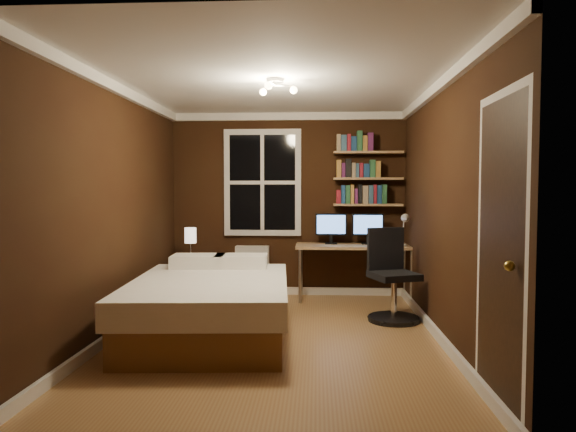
# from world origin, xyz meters

# --- Properties ---
(floor) EXTENTS (4.20, 4.20, 0.00)m
(floor) POSITION_xyz_m (0.00, 0.00, 0.00)
(floor) COLOR olive
(floor) RESTS_ON ground
(wall_back) EXTENTS (3.20, 0.04, 2.50)m
(wall_back) POSITION_xyz_m (0.00, 2.10, 1.25)
(wall_back) COLOR black
(wall_back) RESTS_ON ground
(wall_left) EXTENTS (0.04, 4.20, 2.50)m
(wall_left) POSITION_xyz_m (-1.60, 0.00, 1.25)
(wall_left) COLOR black
(wall_left) RESTS_ON ground
(wall_right) EXTENTS (0.04, 4.20, 2.50)m
(wall_right) POSITION_xyz_m (1.60, 0.00, 1.25)
(wall_right) COLOR black
(wall_right) RESTS_ON ground
(ceiling) EXTENTS (3.20, 4.20, 0.02)m
(ceiling) POSITION_xyz_m (0.00, 0.00, 2.50)
(ceiling) COLOR white
(ceiling) RESTS_ON wall_back
(window) EXTENTS (1.06, 0.06, 1.46)m
(window) POSITION_xyz_m (-0.35, 2.06, 1.55)
(window) COLOR silver
(window) RESTS_ON wall_back
(door) EXTENTS (0.03, 0.82, 2.05)m
(door) POSITION_xyz_m (1.59, -1.55, 1.02)
(door) COLOR black
(door) RESTS_ON ground
(door_knob) EXTENTS (0.06, 0.06, 0.06)m
(door_knob) POSITION_xyz_m (1.55, -1.85, 1.00)
(door_knob) COLOR gold
(door_knob) RESTS_ON door
(ceiling_fixture) EXTENTS (0.44, 0.44, 0.18)m
(ceiling_fixture) POSITION_xyz_m (0.00, -0.10, 2.40)
(ceiling_fixture) COLOR beige
(ceiling_fixture) RESTS_ON ceiling
(bookshelf_lower) EXTENTS (0.92, 0.22, 0.03)m
(bookshelf_lower) POSITION_xyz_m (1.08, 1.98, 1.25)
(bookshelf_lower) COLOR tan
(bookshelf_lower) RESTS_ON wall_back
(books_row_lower) EXTENTS (0.66, 0.16, 0.23)m
(books_row_lower) POSITION_xyz_m (1.08, 1.98, 1.38)
(books_row_lower) COLOR maroon
(books_row_lower) RESTS_ON bookshelf_lower
(bookshelf_middle) EXTENTS (0.92, 0.22, 0.03)m
(bookshelf_middle) POSITION_xyz_m (1.08, 1.98, 1.60)
(bookshelf_middle) COLOR tan
(bookshelf_middle) RESTS_ON wall_back
(books_row_middle) EXTENTS (0.54, 0.16, 0.23)m
(books_row_middle) POSITION_xyz_m (1.08, 1.98, 1.73)
(books_row_middle) COLOR navy
(books_row_middle) RESTS_ON bookshelf_middle
(bookshelf_upper) EXTENTS (0.92, 0.22, 0.03)m
(bookshelf_upper) POSITION_xyz_m (1.08, 1.98, 1.95)
(bookshelf_upper) COLOR tan
(bookshelf_upper) RESTS_ON wall_back
(books_row_upper) EXTENTS (0.42, 0.16, 0.23)m
(books_row_upper) POSITION_xyz_m (1.08, 1.98, 2.08)
(books_row_upper) COLOR #275D36
(books_row_upper) RESTS_ON bookshelf_upper
(bed) EXTENTS (1.65, 2.19, 0.71)m
(bed) POSITION_xyz_m (-0.66, 0.03, 0.30)
(bed) COLOR brown
(bed) RESTS_ON ground
(nightstand) EXTENTS (0.45, 0.45, 0.52)m
(nightstand) POSITION_xyz_m (-1.25, 1.60, 0.26)
(nightstand) COLOR brown
(nightstand) RESTS_ON ground
(bedside_lamp) EXTENTS (0.15, 0.15, 0.44)m
(bedside_lamp) POSITION_xyz_m (-1.25, 1.60, 0.74)
(bedside_lamp) COLOR white
(bedside_lamp) RESTS_ON nightstand
(radiator) EXTENTS (0.45, 0.16, 0.68)m
(radiator) POSITION_xyz_m (-0.48, 1.98, 0.34)
(radiator) COLOR silver
(radiator) RESTS_ON ground
(desk) EXTENTS (1.53, 0.58, 0.73)m
(desk) POSITION_xyz_m (0.89, 1.79, 0.67)
(desk) COLOR tan
(desk) RESTS_ON ground
(monitor_left) EXTENTS (0.42, 0.12, 0.41)m
(monitor_left) POSITION_xyz_m (0.59, 1.87, 0.93)
(monitor_left) COLOR black
(monitor_left) RESTS_ON desk
(monitor_right) EXTENTS (0.42, 0.12, 0.41)m
(monitor_right) POSITION_xyz_m (1.07, 1.87, 0.93)
(monitor_right) COLOR black
(monitor_right) RESTS_ON desk
(desk_lamp) EXTENTS (0.14, 0.32, 0.44)m
(desk_lamp) POSITION_xyz_m (1.51, 1.63, 0.95)
(desk_lamp) COLOR silver
(desk_lamp) RESTS_ON desk
(office_chair) EXTENTS (0.59, 0.59, 1.02)m
(office_chair) POSITION_xyz_m (1.23, 0.74, 0.39)
(office_chair) COLOR black
(office_chair) RESTS_ON ground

